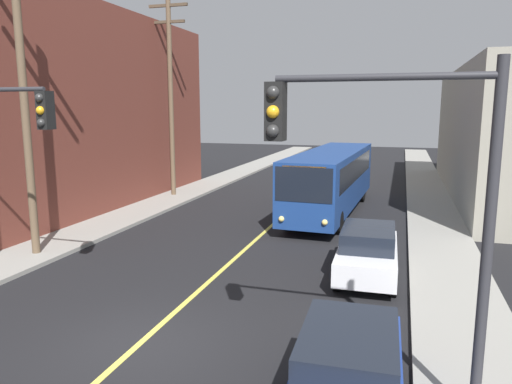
{
  "coord_description": "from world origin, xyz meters",
  "views": [
    {
      "loc": [
        5.56,
        -9.11,
        5.37
      ],
      "look_at": [
        0.0,
        9.28,
        2.0
      ],
      "focal_mm": 33.82,
      "sensor_mm": 36.0,
      "label": 1
    }
  ],
  "objects_px": {
    "utility_pole_mid": "(171,89)",
    "traffic_signal_right_corner": "(391,173)",
    "utility_pole_near": "(23,90)",
    "parked_car_blue": "(348,373)",
    "parked_car_white": "(368,251)",
    "city_bus": "(332,178)"
  },
  "relations": [
    {
      "from": "parked_car_blue",
      "to": "utility_pole_near",
      "type": "relative_size",
      "value": 0.42
    },
    {
      "from": "city_bus",
      "to": "utility_pole_mid",
      "type": "bearing_deg",
      "value": 170.34
    },
    {
      "from": "parked_car_white",
      "to": "utility_pole_mid",
      "type": "xyz_separation_m",
      "value": [
        -12.31,
        10.99,
        5.62
      ]
    },
    {
      "from": "traffic_signal_right_corner",
      "to": "utility_pole_mid",
      "type": "bearing_deg",
      "value": 125.76
    },
    {
      "from": "parked_car_blue",
      "to": "traffic_signal_right_corner",
      "type": "distance_m",
      "value": 3.52
    },
    {
      "from": "parked_car_white",
      "to": "traffic_signal_right_corner",
      "type": "distance_m",
      "value": 7.94
    },
    {
      "from": "utility_pole_near",
      "to": "traffic_signal_right_corner",
      "type": "bearing_deg",
      "value": -24.87
    },
    {
      "from": "parked_car_white",
      "to": "parked_car_blue",
      "type": "bearing_deg",
      "value": -88.62
    },
    {
      "from": "city_bus",
      "to": "parked_car_white",
      "type": "distance_m",
      "value": 9.7
    },
    {
      "from": "utility_pole_near",
      "to": "traffic_signal_right_corner",
      "type": "relative_size",
      "value": 1.76
    },
    {
      "from": "city_bus",
      "to": "utility_pole_near",
      "type": "height_order",
      "value": "utility_pole_near"
    },
    {
      "from": "utility_pole_mid",
      "to": "city_bus",
      "type": "bearing_deg",
      "value": -9.66
    },
    {
      "from": "utility_pole_near",
      "to": "utility_pole_mid",
      "type": "height_order",
      "value": "utility_pole_mid"
    },
    {
      "from": "city_bus",
      "to": "utility_pole_mid",
      "type": "height_order",
      "value": "utility_pole_mid"
    },
    {
      "from": "utility_pole_near",
      "to": "traffic_signal_right_corner",
      "type": "distance_m",
      "value": 13.81
    },
    {
      "from": "traffic_signal_right_corner",
      "to": "parked_car_blue",
      "type": "bearing_deg",
      "value": -148.94
    },
    {
      "from": "utility_pole_mid",
      "to": "parked_car_blue",
      "type": "bearing_deg",
      "value": -55.87
    },
    {
      "from": "utility_pole_mid",
      "to": "traffic_signal_right_corner",
      "type": "distance_m",
      "value": 22.41
    },
    {
      "from": "utility_pole_mid",
      "to": "traffic_signal_right_corner",
      "type": "bearing_deg",
      "value": -54.24
    },
    {
      "from": "parked_car_blue",
      "to": "utility_pole_mid",
      "type": "xyz_separation_m",
      "value": [
        -12.49,
        18.42,
        5.62
      ]
    },
    {
      "from": "parked_car_blue",
      "to": "utility_pole_near",
      "type": "distance_m",
      "value": 14.31
    },
    {
      "from": "utility_pole_near",
      "to": "utility_pole_mid",
      "type": "bearing_deg",
      "value": 92.74
    }
  ]
}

